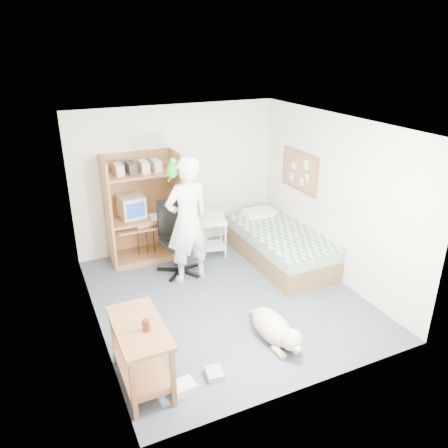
% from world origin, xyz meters
% --- Properties ---
extents(floor, '(4.00, 4.00, 0.00)m').
position_xyz_m(floor, '(0.00, 0.00, 0.00)').
color(floor, '#404757').
rests_on(floor, ground).
extents(wall_back, '(3.60, 0.02, 2.50)m').
position_xyz_m(wall_back, '(0.00, 2.00, 1.25)').
color(wall_back, white).
rests_on(wall_back, floor).
extents(wall_right, '(0.02, 4.00, 2.50)m').
position_xyz_m(wall_right, '(1.80, 0.00, 1.25)').
color(wall_right, white).
rests_on(wall_right, floor).
extents(wall_left, '(0.02, 4.00, 2.50)m').
position_xyz_m(wall_left, '(-1.80, 0.00, 1.25)').
color(wall_left, white).
rests_on(wall_left, floor).
extents(ceiling, '(3.60, 4.00, 0.02)m').
position_xyz_m(ceiling, '(0.00, 0.00, 2.50)').
color(ceiling, white).
rests_on(ceiling, wall_back).
extents(computer_hutch, '(1.20, 0.63, 1.80)m').
position_xyz_m(computer_hutch, '(-0.70, 1.74, 0.82)').
color(computer_hutch, brown).
rests_on(computer_hutch, floor).
extents(bed, '(1.02, 2.02, 0.66)m').
position_xyz_m(bed, '(1.30, 0.62, 0.29)').
color(bed, brown).
rests_on(bed, floor).
extents(side_desk, '(0.50, 1.00, 0.75)m').
position_xyz_m(side_desk, '(-1.55, -1.20, 0.49)').
color(side_desk, brown).
rests_on(side_desk, floor).
extents(corkboard, '(0.04, 0.94, 0.66)m').
position_xyz_m(corkboard, '(1.77, 0.90, 1.45)').
color(corkboard, '#8D613F').
rests_on(corkboard, wall_right).
extents(office_chair, '(0.66, 0.66, 1.18)m').
position_xyz_m(office_chair, '(-0.35, 1.04, 0.42)').
color(office_chair, black).
rests_on(office_chair, floor).
extents(person, '(0.78, 0.58, 1.96)m').
position_xyz_m(person, '(-0.29, 0.72, 0.98)').
color(person, white).
rests_on(person, floor).
extents(parrot, '(0.14, 0.25, 0.40)m').
position_xyz_m(parrot, '(-0.49, 0.74, 1.79)').
color(parrot, '#128018').
rests_on(parrot, person).
extents(dog, '(0.38, 1.12, 0.42)m').
position_xyz_m(dog, '(0.12, -1.17, 0.18)').
color(dog, beige).
rests_on(dog, floor).
extents(printer_cart, '(0.63, 0.54, 0.65)m').
position_xyz_m(printer_cart, '(0.33, 1.35, 0.43)').
color(printer_cart, white).
rests_on(printer_cart, floor).
extents(printer, '(0.48, 0.41, 0.18)m').
position_xyz_m(printer, '(0.33, 1.35, 0.74)').
color(printer, '#ACACA8').
rests_on(printer, printer_cart).
extents(crt_monitor, '(0.43, 0.45, 0.36)m').
position_xyz_m(crt_monitor, '(-0.89, 1.75, 0.95)').
color(crt_monitor, beige).
rests_on(crt_monitor, computer_hutch).
extents(keyboard, '(0.47, 0.23, 0.03)m').
position_xyz_m(keyboard, '(-0.66, 1.58, 0.67)').
color(keyboard, beige).
rests_on(keyboard, computer_hutch).
extents(pencil_cup, '(0.08, 0.08, 0.12)m').
position_xyz_m(pencil_cup, '(-0.37, 1.65, 0.82)').
color(pencil_cup, yellow).
rests_on(pencil_cup, computer_hutch).
extents(drink_glass, '(0.08, 0.08, 0.12)m').
position_xyz_m(drink_glass, '(-1.50, -1.31, 0.81)').
color(drink_glass, '#431E0A').
rests_on(drink_glass, side_desk).
extents(floor_box_a, '(0.27, 0.22, 0.10)m').
position_xyz_m(floor_box_a, '(-1.20, -1.50, 0.05)').
color(floor_box_a, white).
rests_on(floor_box_a, floor).
extents(floor_box_b, '(0.21, 0.24, 0.08)m').
position_xyz_m(floor_box_b, '(-0.81, -1.44, 0.04)').
color(floor_box_b, '#A7A6A2').
rests_on(floor_box_b, floor).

